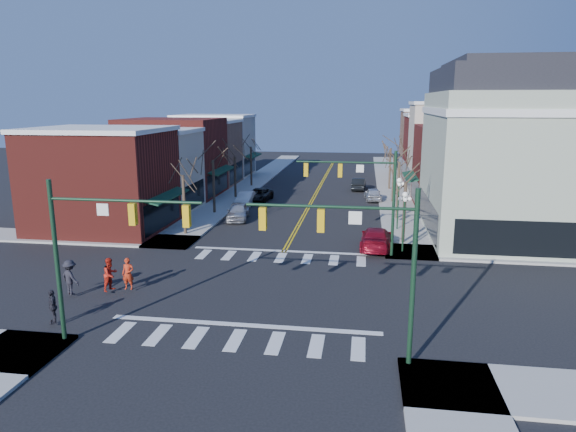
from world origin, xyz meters
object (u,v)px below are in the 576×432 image
at_px(victorian_corner, 513,151).
at_px(car_left_mid, 246,199).
at_px(lamppost_midblock, 399,195).
at_px(car_right_mid, 373,194).
at_px(car_right_far, 359,184).
at_px(pedestrian_red_a, 128,274).
at_px(pedestrian_dark_b, 70,277).
at_px(car_left_near, 238,211).
at_px(car_right_near, 376,238).
at_px(lamppost_corner, 404,212).
at_px(pedestrian_red_b, 110,274).
at_px(car_left_far, 259,195).
at_px(pedestrian_dark_a, 53,306).

relative_size(victorian_corner, car_left_mid, 3.45).
bearing_deg(car_left_mid, victorian_corner, -21.66).
distance_m(lamppost_midblock, car_right_mid, 13.21).
bearing_deg(car_right_far, lamppost_midblock, 103.00).
distance_m(pedestrian_red_a, pedestrian_dark_b, 2.96).
bearing_deg(car_right_mid, victorian_corner, 121.76).
relative_size(car_left_near, car_right_far, 1.04).
relative_size(victorian_corner, car_right_near, 2.72).
distance_m(lamppost_midblock, car_right_far, 19.99).
distance_m(lamppost_corner, car_left_near, 16.31).
distance_m(lamppost_midblock, car_right_near, 6.24).
bearing_deg(car_right_mid, pedestrian_red_b, 58.46).
distance_m(lamppost_corner, pedestrian_dark_b, 21.34).
height_order(car_right_near, car_right_mid, car_right_near).
relative_size(car_left_near, car_left_mid, 1.07).
bearing_deg(pedestrian_red_a, car_left_near, 78.81).
bearing_deg(pedestrian_dark_b, car_left_mid, -72.07).
relative_size(car_left_near, pedestrian_dark_b, 2.31).
xyz_separation_m(car_left_mid, car_left_far, (0.86, 2.31, -0.01)).
distance_m(car_left_far, pedestrian_dark_a, 31.77).
bearing_deg(car_right_far, car_left_mid, 48.27).
relative_size(car_right_near, pedestrian_red_b, 2.81).
height_order(victorian_corner, car_right_mid, victorian_corner).
height_order(car_left_near, pedestrian_red_a, pedestrian_red_a).
xyz_separation_m(car_left_near, car_right_mid, (12.01, 10.99, -0.07)).
relative_size(victorian_corner, pedestrian_dark_b, 7.43).
xyz_separation_m(pedestrian_dark_a, pedestrian_dark_b, (-1.20, 3.49, 0.14)).
distance_m(car_left_mid, pedestrian_red_a, 24.61).
xyz_separation_m(victorian_corner, pedestrian_red_b, (-24.66, -16.12, -5.58)).
bearing_deg(pedestrian_dark_a, car_left_mid, 144.65).
height_order(car_left_mid, pedestrian_red_b, pedestrian_red_b).
distance_m(victorian_corner, car_right_near, 12.74).
bearing_deg(car_right_mid, car_right_near, 84.73).
xyz_separation_m(car_right_mid, pedestrian_red_a, (-13.70, -29.16, 0.36)).
relative_size(lamppost_corner, pedestrian_dark_a, 2.64).
relative_size(lamppost_midblock, pedestrian_red_b, 2.33).
relative_size(car_right_mid, pedestrian_dark_b, 2.09).
xyz_separation_m(car_right_mid, car_right_far, (-1.60, 6.67, 0.02)).
bearing_deg(lamppost_midblock, pedestrian_dark_b, -136.14).
xyz_separation_m(lamppost_midblock, car_left_near, (-13.81, 1.90, -2.21)).
bearing_deg(pedestrian_red_b, car_left_far, 13.83).
xyz_separation_m(lamppost_corner, car_right_near, (-1.80, 0.95, -2.20)).
height_order(lamppost_corner, car_left_far, lamppost_corner).
relative_size(lamppost_corner, pedestrian_red_a, 2.43).
height_order(car_right_mid, pedestrian_red_a, pedestrian_red_a).
relative_size(lamppost_corner, car_left_near, 0.98).
distance_m(victorian_corner, pedestrian_dark_b, 31.96).
distance_m(car_left_far, pedestrian_red_a, 26.96).
height_order(car_left_near, pedestrian_dark_a, pedestrian_dark_a).
relative_size(car_right_far, pedestrian_red_b, 2.30).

